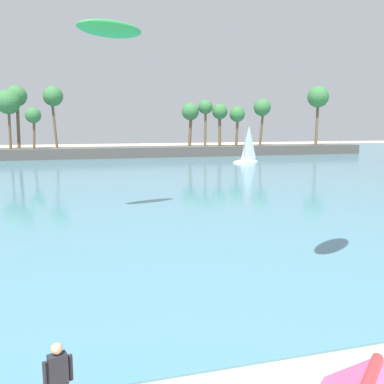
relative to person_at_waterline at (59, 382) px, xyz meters
The scene contains 5 objects.
sea 53.82m from the person_at_waterline, 85.46° to the left, with size 220.00×105.55×0.06m, color teal.
palm_headland 66.66m from the person_at_waterline, 85.81° to the left, with size 100.81×6.46×13.03m.
person_at_waterline is the anchor object (origin of this frame).
sailboat_near_shore 57.24m from the person_at_waterline, 63.60° to the left, with size 4.98×2.83×6.91m.
kite_aloft_high_over_bay 20.61m from the person_at_waterline, 81.32° to the left, with size 3.95×1.34×0.55m, color green.
Camera 1 is at (-3.79, 0.02, 5.60)m, focal length 39.19 mm.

